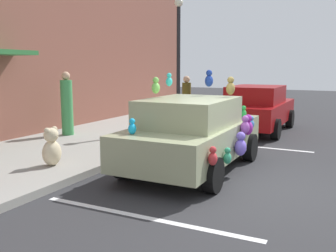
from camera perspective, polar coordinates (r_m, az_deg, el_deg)
The scene contains 10 objects.
ground_plane at distance 7.22m, azimuth 11.79°, elevation -8.98°, with size 60.00×60.00×0.00m, color #2D2D30.
sidewalk at distance 9.69m, azimuth -18.18°, elevation -4.16°, with size 24.00×4.00×0.15m, color gray.
parking_stripe_front at distance 10.81m, azimuth 11.55°, elevation -2.93°, with size 0.12×3.60×0.01m, color silver.
parking_stripe_rear at distance 5.77m, azimuth -3.68°, elevation -13.48°, with size 0.12×3.60×0.01m, color silver.
plush_covered_car at distance 8.08m, azimuth 3.77°, elevation -1.05°, with size 4.10×2.17×2.12m.
parked_sedan_behind at distance 13.20m, azimuth 13.16°, elevation 2.61°, with size 4.17×2.01×1.54m.
teddy_bear_on_sidewalk at distance 8.25m, azimuth -17.05°, elevation -3.14°, with size 0.43×0.36×0.82m.
street_lamp_post at distance 12.31m, azimuth 1.58°, elevation 11.18°, with size 0.28×0.28×4.15m.
pedestrian_walking_past at distance 11.76m, azimuth -14.92°, elevation 3.01°, with size 0.35×0.35×1.89m.
pedestrian_by_lamp at distance 13.40m, azimuth 2.78°, elevation 3.66°, with size 0.31×0.31×1.71m.
Camera 1 is at (-6.66, -1.70, 2.21)m, focal length 40.65 mm.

